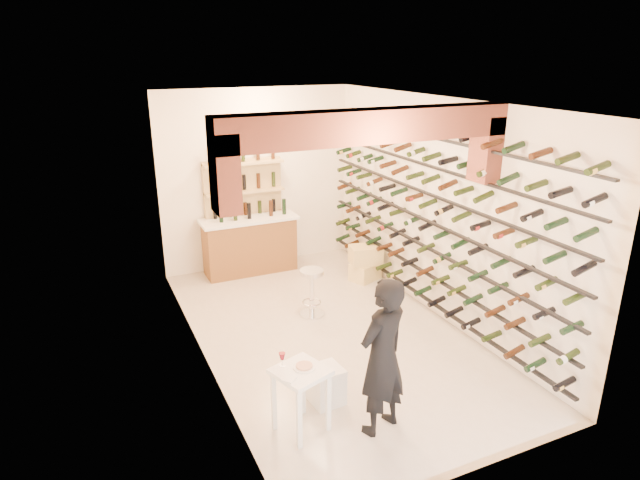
# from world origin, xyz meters

# --- Properties ---
(ground) EXTENTS (6.00, 6.00, 0.00)m
(ground) POSITION_xyz_m (0.00, 0.00, 0.00)
(ground) COLOR beige
(ground) RESTS_ON ground
(room_shell) EXTENTS (3.52, 6.02, 3.21)m
(room_shell) POSITION_xyz_m (0.00, -0.26, 2.25)
(room_shell) COLOR white
(room_shell) RESTS_ON ground
(wine_rack) EXTENTS (0.32, 5.70, 2.56)m
(wine_rack) POSITION_xyz_m (1.53, 0.00, 1.55)
(wine_rack) COLOR black
(wine_rack) RESTS_ON ground
(back_counter) EXTENTS (1.70, 0.62, 1.29)m
(back_counter) POSITION_xyz_m (-0.30, 2.65, 0.53)
(back_counter) COLOR brown
(back_counter) RESTS_ON ground
(back_shelving) EXTENTS (1.40, 0.31, 2.73)m
(back_shelving) POSITION_xyz_m (-0.30, 2.89, 1.17)
(back_shelving) COLOR tan
(back_shelving) RESTS_ON ground
(tasting_table) EXTENTS (0.63, 0.63, 0.88)m
(tasting_table) POSITION_xyz_m (-1.16, -1.75, 0.59)
(tasting_table) COLOR white
(tasting_table) RESTS_ON ground
(white_stool) EXTENTS (0.37, 0.37, 0.43)m
(white_stool) POSITION_xyz_m (-0.72, -1.43, 0.22)
(white_stool) COLOR white
(white_stool) RESTS_ON ground
(person) EXTENTS (0.73, 0.60, 1.72)m
(person) POSITION_xyz_m (-0.40, -2.08, 0.86)
(person) COLOR black
(person) RESTS_ON ground
(chrome_barstool) EXTENTS (0.38, 0.38, 0.73)m
(chrome_barstool) POSITION_xyz_m (0.01, 0.61, 0.42)
(chrome_barstool) COLOR silver
(chrome_barstool) RESTS_ON ground
(crate_lower) EXTENTS (0.60, 0.52, 0.30)m
(crate_lower) POSITION_xyz_m (1.40, 1.46, 0.15)
(crate_lower) COLOR #E3C97C
(crate_lower) RESTS_ON ground
(crate_upper) EXTENTS (0.60, 0.47, 0.31)m
(crate_upper) POSITION_xyz_m (1.40, 1.46, 0.46)
(crate_upper) COLOR #E3C97C
(crate_upper) RESTS_ON crate_lower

